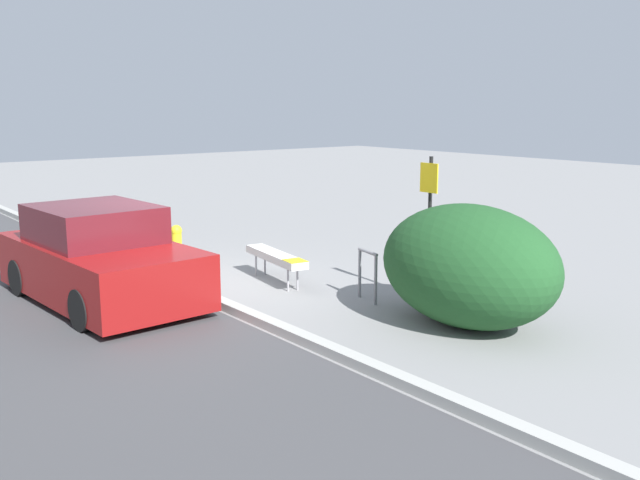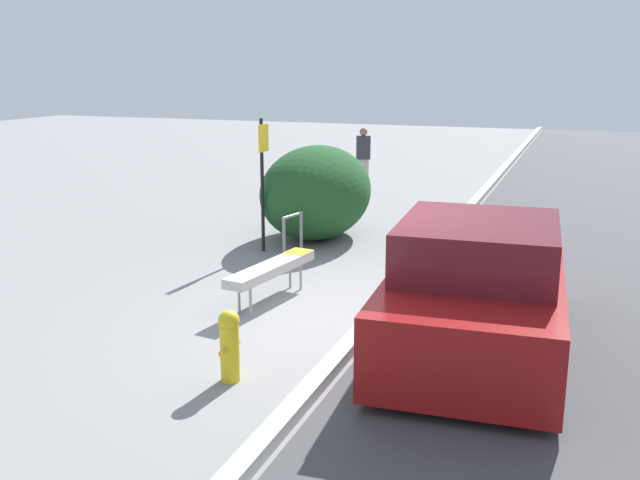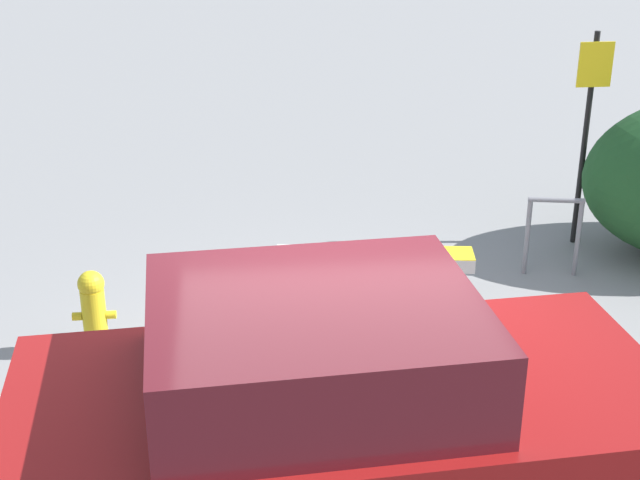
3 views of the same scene
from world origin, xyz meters
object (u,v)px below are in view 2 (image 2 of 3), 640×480
bench (271,269)px  fire_hydrant (230,343)px  sign_post (263,173)px  pedestrian (363,155)px  bike_rack (293,233)px  parked_car_near (477,292)px

bench → fire_hydrant: bearing=-156.9°
bench → sign_post: (2.44, 1.25, 0.92)m
bench → sign_post: bearing=35.5°
sign_post → pedestrian: sign_post is taller
bike_rack → pedestrian: pedestrian is taller
bench → parked_car_near: (-0.74, -2.88, 0.22)m
bike_rack → bench: bearing=-165.9°
sign_post → pedestrian: bearing=3.2°
bike_rack → sign_post: (0.56, 0.78, 0.88)m
sign_post → bike_rack: bearing=-125.5°
bike_rack → parked_car_near: 4.25m
bike_rack → parked_car_near: parked_car_near is taller
bike_rack → sign_post: sign_post is taller
parked_car_near → sign_post: bearing=49.1°
fire_hydrant → bench: bearing=14.8°
pedestrian → bench: bearing=75.1°
bike_rack → sign_post: size_ratio=0.36×
pedestrian → fire_hydrant: bearing=76.1°
sign_post → fire_hydrant: 5.37m
bike_rack → pedestrian: 7.74m
bike_rack → pedestrian: bearing=8.7°
parked_car_near → fire_hydrant: bearing=124.9°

